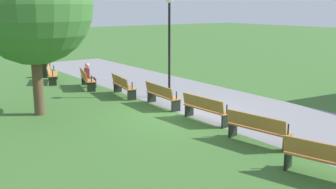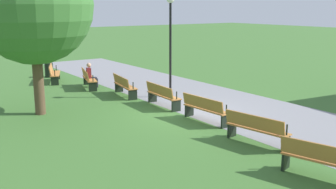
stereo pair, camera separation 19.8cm
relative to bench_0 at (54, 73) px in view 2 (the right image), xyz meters
name	(u,v)px [view 2 (the right image)]	position (x,y,z in m)	size (l,w,h in m)	color
ground_plane	(184,113)	(8.76, 1.76, -0.48)	(120.00, 120.00, 0.00)	#3D6B2D
path_paving	(228,105)	(8.76, 3.94, -0.47)	(32.46, 4.61, 0.01)	gray
bench_0	(54,73)	(0.00, 0.00, 0.00)	(1.93, 1.15, 0.89)	#B27538
bench_1	(88,78)	(2.43, 0.82, 0.00)	(1.95, 0.97, 0.89)	#B27538
bench_2	(124,85)	(4.93, 1.38, 0.00)	(1.94, 0.78, 0.89)	#B27538
bench_3	(162,95)	(7.48, 1.65, 0.00)	(1.91, 0.58, 0.89)	#B27538
bench_4	(205,108)	(10.04, 1.65, 0.00)	(1.91, 0.58, 0.89)	#B27538
bench_5	(256,128)	(12.59, 1.38, 0.00)	(1.94, 0.78, 0.89)	#B27538
bench_6	(323,160)	(15.09, 0.82, 0.00)	(1.95, 0.97, 0.89)	#B27538
person_seated	(91,74)	(2.35, 0.99, 0.16)	(0.43, 0.58, 1.20)	maroon
tree_2	(33,5)	(5.82, -2.56, 3.39)	(4.13, 4.13, 5.95)	brown
lamp_post	(170,28)	(6.21, 2.93, 2.47)	(0.32, 0.32, 4.26)	black
trash_bin	(49,70)	(-1.65, 0.30, -0.09)	(0.45, 0.45, 0.78)	black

